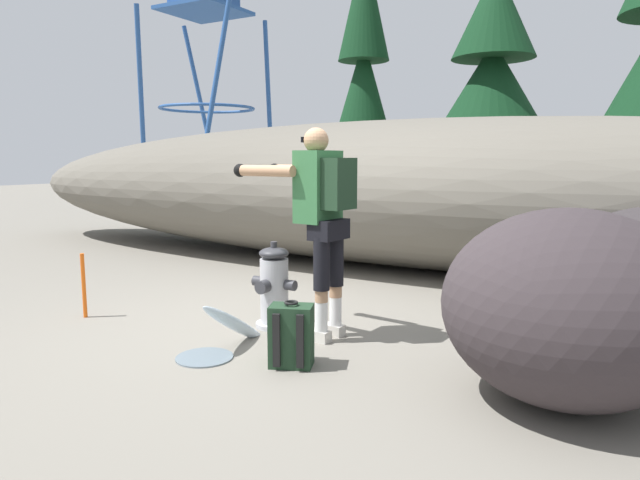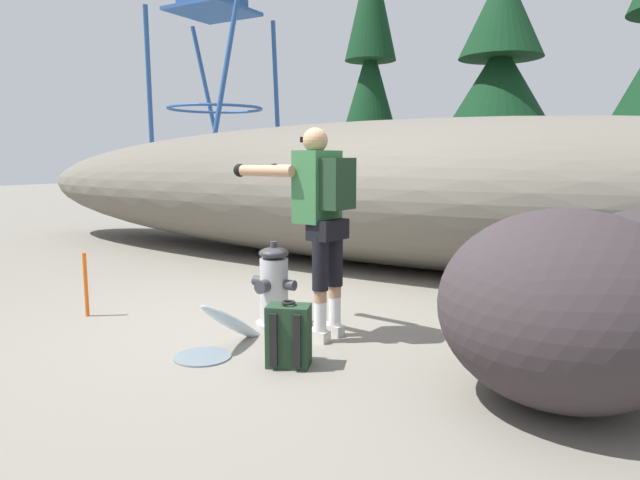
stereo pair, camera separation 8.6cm
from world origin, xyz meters
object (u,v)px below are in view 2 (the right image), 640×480
object	(u,v)px
fire_hydrant	(274,288)
spare_backpack	(289,336)
survey_stake	(86,285)
boulder_mid	(565,308)
utility_worker	(319,206)

from	to	relation	value
fire_hydrant	spare_backpack	size ratio (longest dim) A/B	1.60
spare_backpack	survey_stake	distance (m)	2.33
spare_backpack	boulder_mid	size ratio (longest dim) A/B	0.32
spare_backpack	survey_stake	bearing A→B (deg)	65.85
boulder_mid	survey_stake	distance (m)	4.10
fire_hydrant	boulder_mid	distance (m)	2.43
utility_worker	spare_backpack	size ratio (longest dim) A/B	3.62
spare_backpack	boulder_mid	bearing A→B (deg)	-101.57
utility_worker	spare_backpack	world-z (taller)	utility_worker
fire_hydrant	survey_stake	xyz separation A→B (m)	(-1.69, -0.62, -0.04)
boulder_mid	survey_stake	world-z (taller)	boulder_mid
fire_hydrant	survey_stake	world-z (taller)	fire_hydrant
fire_hydrant	boulder_mid	xyz separation A→B (m)	(2.39, -0.40, 0.24)
spare_backpack	boulder_mid	xyz separation A→B (m)	(1.75, 0.32, 0.37)
utility_worker	survey_stake	size ratio (longest dim) A/B	2.84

